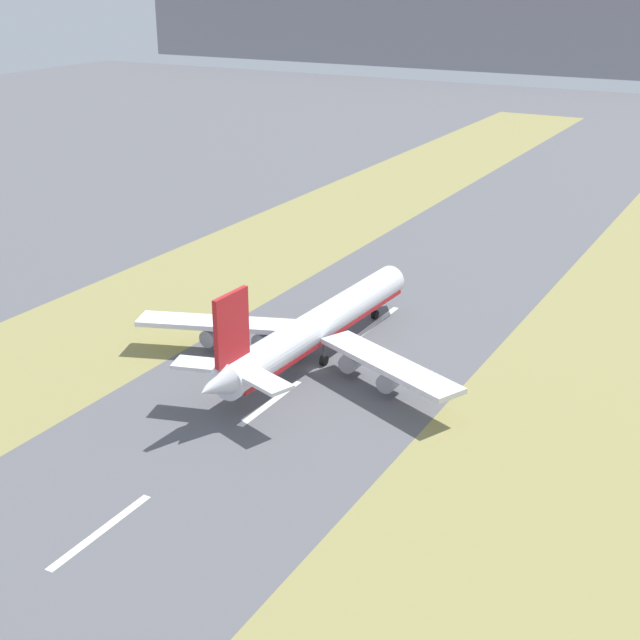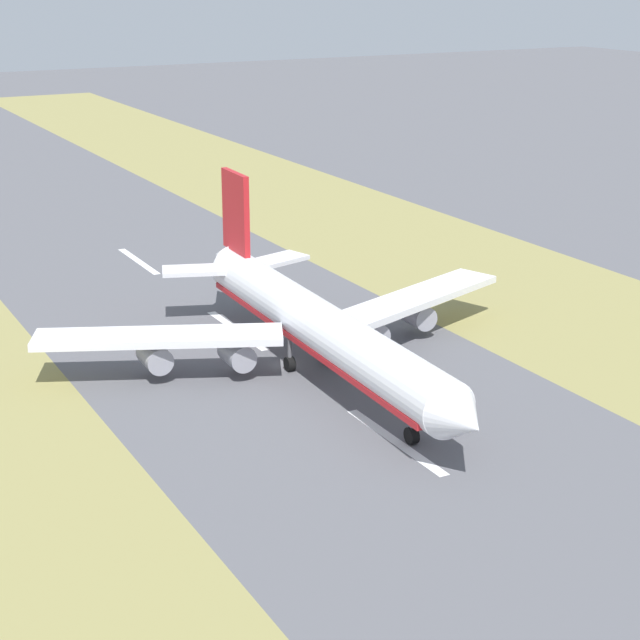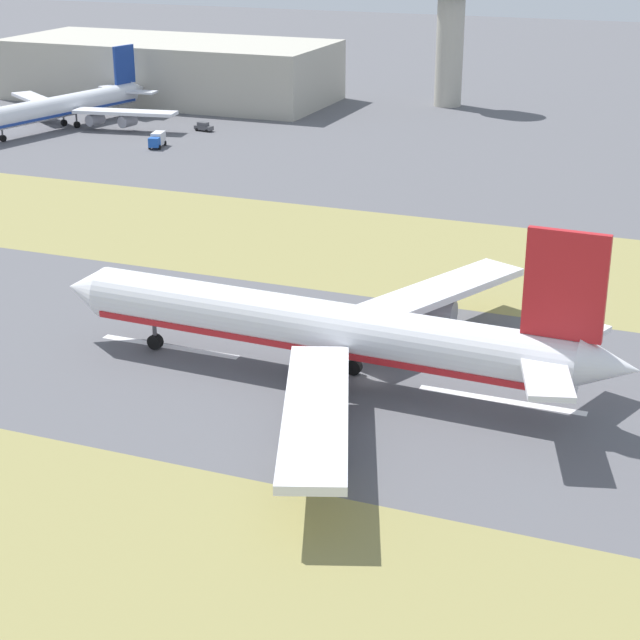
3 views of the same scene
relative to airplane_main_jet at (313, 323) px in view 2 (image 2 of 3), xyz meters
name	(u,v)px [view 2 (image 2 of 3)]	position (x,y,z in m)	size (l,w,h in m)	color
ground_plane	(286,365)	(2.00, -3.32, -6.02)	(800.00, 800.00, 0.00)	#56565B
grass_median_west	(570,311)	(-43.00, -3.32, -6.02)	(40.00, 600.00, 0.01)	olive
centreline_dash_near	(139,261)	(2.00, -58.10, -6.01)	(1.20, 18.00, 0.01)	silver
centreline_dash_mid	(237,330)	(2.00, -18.10, -6.01)	(1.20, 18.00, 0.01)	silver
centreline_dash_far	(395,441)	(2.00, 21.90, -6.01)	(1.20, 18.00, 0.01)	silver
airplane_main_jet	(313,323)	(0.00, 0.00, 0.00)	(64.09, 67.15, 20.20)	white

